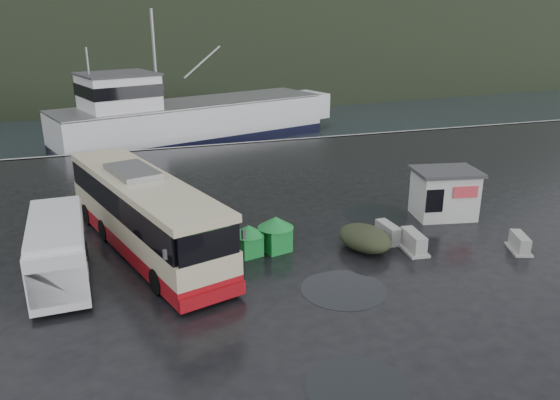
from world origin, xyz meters
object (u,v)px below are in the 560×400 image
object	(u,v)px
dome_tent	(364,249)
jersey_barrier_c	(518,251)
ticket_kiosk	(442,216)
waste_bin_right	(276,250)
coach_bus	(147,249)
waste_bin_left	(249,255)
jersey_barrier_a	(387,240)
white_van	(63,280)
fishing_trawler	(194,126)
jersey_barrier_b	(413,251)

from	to	relation	value
dome_tent	jersey_barrier_c	xyz separation A→B (m)	(6.06, -2.10, 0.00)
dome_tent	jersey_barrier_c	world-z (taller)	dome_tent
dome_tent	ticket_kiosk	xyz separation A→B (m)	(5.34, 2.37, 0.00)
waste_bin_right	jersey_barrier_c	xyz separation A→B (m)	(9.62, -3.14, 0.00)
ticket_kiosk	waste_bin_right	bearing A→B (deg)	-161.36
coach_bus	waste_bin_left	distance (m)	4.33
waste_bin_right	jersey_barrier_a	bearing A→B (deg)	-5.78
white_van	fishing_trawler	distance (m)	29.02
dome_tent	jersey_barrier_c	size ratio (longest dim) A/B	1.80
waste_bin_right	jersey_barrier_b	size ratio (longest dim) A/B	0.91
waste_bin_right	jersey_barrier_b	distance (m)	5.71
ticket_kiosk	jersey_barrier_b	xyz separation A→B (m)	(-3.48, -3.13, 0.00)
white_van	fishing_trawler	bearing A→B (deg)	68.47
dome_tent	fishing_trawler	bearing A→B (deg)	95.05
waste_bin_left	jersey_barrier_b	size ratio (longest dim) A/B	0.80
jersey_barrier_c	ticket_kiosk	bearing A→B (deg)	99.12
waste_bin_right	dome_tent	bearing A→B (deg)	-16.18
coach_bus	waste_bin_left	world-z (taller)	coach_bus
jersey_barrier_a	fishing_trawler	xyz separation A→B (m)	(-3.88, 27.81, 0.00)
jersey_barrier_a	coach_bus	bearing A→B (deg)	167.47
waste_bin_left	waste_bin_right	distance (m)	1.19
waste_bin_right	ticket_kiosk	xyz separation A→B (m)	(8.91, 1.34, 0.00)
waste_bin_left	dome_tent	size ratio (longest dim) A/B	0.51
waste_bin_right	dome_tent	size ratio (longest dim) A/B	0.58
ticket_kiosk	fishing_trawler	bearing A→B (deg)	116.90
jersey_barrier_a	fishing_trawler	size ratio (longest dim) A/B	0.05
coach_bus	waste_bin_right	distance (m)	5.39
white_van	jersey_barrier_c	bearing A→B (deg)	-12.08
white_van	dome_tent	world-z (taller)	white_van
waste_bin_right	ticket_kiosk	distance (m)	9.01
fishing_trawler	waste_bin_right	bearing A→B (deg)	-110.22
waste_bin_left	waste_bin_right	size ratio (longest dim) A/B	0.87
waste_bin_left	ticket_kiosk	xyz separation A→B (m)	(10.09, 1.45, 0.00)
ticket_kiosk	jersey_barrier_c	xyz separation A→B (m)	(0.72, -4.48, 0.00)
dome_tent	waste_bin_right	bearing A→B (deg)	163.82
waste_bin_right	jersey_barrier_a	world-z (taller)	waste_bin_right
white_van	waste_bin_left	size ratio (longest dim) A/B	4.43
waste_bin_left	jersey_barrier_b	bearing A→B (deg)	-14.30
dome_tent	jersey_barrier_a	size ratio (longest dim) A/B	1.67
jersey_barrier_a	dome_tent	bearing A→B (deg)	-158.80
waste_bin_left	white_van	bearing A→B (deg)	-179.71
waste_bin_left	fishing_trawler	distance (m)	27.51
jersey_barrier_b	fishing_trawler	world-z (taller)	fishing_trawler
dome_tent	ticket_kiosk	bearing A→B (deg)	23.96
coach_bus	fishing_trawler	xyz separation A→B (m)	(6.16, 25.58, 0.00)
jersey_barrier_a	jersey_barrier_c	world-z (taller)	jersey_barrier_a
white_van	jersey_barrier_c	xyz separation A→B (m)	(17.97, -2.99, 0.00)
coach_bus	waste_bin_left	bearing A→B (deg)	-42.19
waste_bin_right	ticket_kiosk	bearing A→B (deg)	8.56
coach_bus	jersey_barrier_c	world-z (taller)	coach_bus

